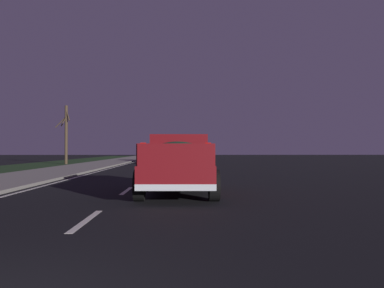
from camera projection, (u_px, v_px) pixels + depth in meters
The scene contains 8 objects.
ground at pixel (158, 168), 29.73m from camera, with size 144.00×144.00×0.00m, color black.
sidewalk_shoulder at pixel (82, 167), 29.60m from camera, with size 108.00×4.00×0.12m, color gray.
grass_verge at pixel (15, 168), 29.47m from camera, with size 108.00×6.00×0.01m, color #1E3819.
lane_markings at pixel (127, 167), 31.55m from camera, with size 108.00×3.54×0.01m.
pickup_truck at pixel (179, 162), 12.37m from camera, with size 5.45×2.34×1.87m.
sedan_blue at pixel (150, 155), 43.76m from camera, with size 4.45×2.11×1.54m.
sedan_red at pixel (181, 156), 34.38m from camera, with size 4.45×2.10×1.54m.
bare_tree_far at pixel (66, 133), 37.18m from camera, with size 1.67×1.54×5.55m.
Camera 1 is at (-2.81, -1.87, 1.38)m, focal length 36.82 mm.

